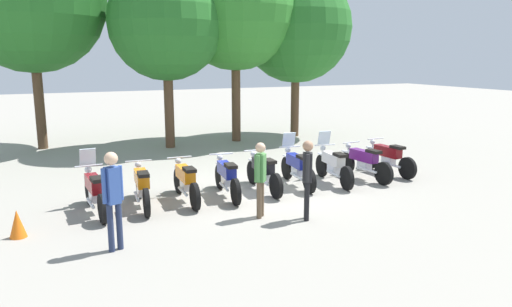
{
  "coord_description": "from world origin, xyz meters",
  "views": [
    {
      "loc": [
        -5.11,
        -10.93,
        3.41
      ],
      "look_at": [
        0.0,
        0.5,
        0.9
      ],
      "focal_mm": 33.63,
      "sensor_mm": 36.0,
      "label": 1
    }
  ],
  "objects": [
    {
      "name": "tree_2",
      "position": [
        2.19,
        7.41,
        5.3
      ],
      "size": [
        4.86,
        4.86,
        7.75
      ],
      "color": "brown",
      "rests_on": "ground_plane"
    },
    {
      "name": "traffic_cone",
      "position": [
        -5.73,
        -1.06,
        0.28
      ],
      "size": [
        0.32,
        0.32,
        0.55
      ],
      "primitive_type": "cone",
      "color": "orange",
      "rests_on": "ground_plane"
    },
    {
      "name": "motorcycle_8",
      "position": [
        4.19,
        0.23,
        0.5
      ],
      "size": [
        0.62,
        2.19,
        0.99
      ],
      "rotation": [
        0.0,
        0.0,
        1.64
      ],
      "color": "black",
      "rests_on": "ground_plane"
    },
    {
      "name": "motorcycle_3",
      "position": [
        -1.05,
        -0.05,
        0.5
      ],
      "size": [
        0.63,
        2.19,
        0.99
      ],
      "rotation": [
        0.0,
        0.0,
        1.47
      ],
      "color": "black",
      "rests_on": "ground_plane"
    },
    {
      "name": "tree_3",
      "position": [
        5.03,
        7.56,
        4.68
      ],
      "size": [
        4.73,
        4.73,
        7.06
      ],
      "color": "brown",
      "rests_on": "ground_plane"
    },
    {
      "name": "person_1",
      "position": [
        -0.12,
        -2.41,
        1.01
      ],
      "size": [
        0.31,
        0.39,
        1.72
      ],
      "rotation": [
        0.0,
        0.0,
        2.63
      ],
      "color": "black",
      "rests_on": "ground_plane"
    },
    {
      "name": "motorcycle_1",
      "position": [
        -3.15,
        -0.05,
        0.5
      ],
      "size": [
        0.62,
        2.19,
        0.99
      ],
      "rotation": [
        0.0,
        0.0,
        1.49
      ],
      "color": "black",
      "rests_on": "ground_plane"
    },
    {
      "name": "tree_1",
      "position": [
        -0.7,
        7.06,
        4.67
      ],
      "size": [
        4.28,
        4.28,
        6.82
      ],
      "color": "brown",
      "rests_on": "ground_plane"
    },
    {
      "name": "motorcycle_7",
      "position": [
        3.14,
        -0.01,
        0.5
      ],
      "size": [
        0.62,
        2.19,
        0.99
      ],
      "rotation": [
        0.0,
        0.0,
        1.67
      ],
      "color": "black",
      "rests_on": "ground_plane"
    },
    {
      "name": "person_2",
      "position": [
        -4.09,
        -2.48,
        1.07
      ],
      "size": [
        0.4,
        0.31,
        1.81
      ],
      "rotation": [
        0.0,
        0.0,
        1.93
      ],
      "color": "#232D4C",
      "rests_on": "ground_plane"
    },
    {
      "name": "motorcycle_6",
      "position": [
        2.1,
        -0.02,
        0.52
      ],
      "size": [
        0.65,
        2.19,
        1.37
      ],
      "rotation": [
        0.0,
        0.0,
        1.45
      ],
      "color": "black",
      "rests_on": "ground_plane"
    },
    {
      "name": "person_0",
      "position": [
        -0.96,
        -1.87,
        0.96
      ],
      "size": [
        0.33,
        0.35,
        1.65
      ],
      "rotation": [
        0.0,
        0.0,
        5.54
      ],
      "color": "brown",
      "rests_on": "ground_plane"
    },
    {
      "name": "ground_plane",
      "position": [
        0.0,
        0.0,
        0.0
      ],
      "size": [
        80.0,
        80.0,
        0.0
      ],
      "primitive_type": "plane",
      "color": "gray"
    },
    {
      "name": "motorcycle_0",
      "position": [
        -4.2,
        -0.1,
        0.52
      ],
      "size": [
        0.62,
        2.19,
        1.37
      ],
      "rotation": [
        0.0,
        0.0,
        1.65
      ],
      "color": "black",
      "rests_on": "ground_plane"
    },
    {
      "name": "motorcycle_5",
      "position": [
        1.05,
        0.13,
        0.52
      ],
      "size": [
        0.63,
        2.19,
        1.37
      ],
      "rotation": [
        0.0,
        0.0,
        1.47
      ],
      "color": "black",
      "rests_on": "ground_plane"
    },
    {
      "name": "motorcycle_2",
      "position": [
        -2.1,
        -0.04,
        0.5
      ],
      "size": [
        0.62,
        2.19,
        0.99
      ],
      "rotation": [
        0.0,
        0.0,
        1.55
      ],
      "color": "black",
      "rests_on": "ground_plane"
    },
    {
      "name": "motorcycle_4",
      "position": [
        -0.0,
        0.04,
        0.5
      ],
      "size": [
        0.62,
        2.19,
        0.99
      ],
      "rotation": [
        0.0,
        0.0,
        1.54
      ],
      "color": "black",
      "rests_on": "ground_plane"
    }
  ]
}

